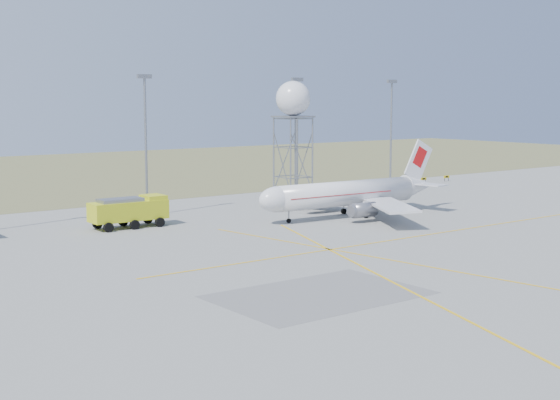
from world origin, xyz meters
TOP-DOWN VIEW (x-y plane):
  - grass_strip at (0.00, 140.00)m, footprint 400.00×120.00m
  - mast_b at (-10.00, 66.00)m, footprint 2.20×0.50m
  - mast_c at (18.00, 66.00)m, footprint 2.20×0.50m
  - mast_d at (40.00, 66.00)m, footprint 2.20×0.50m
  - taxi_sign_near at (55.60, 72.00)m, footprint 1.60×0.17m
  - taxi_sign_far at (62.60, 72.00)m, footprint 1.60×0.17m
  - airliner_main at (12.76, 47.51)m, footprint 31.97×31.04m
  - radar_tower at (13.49, 61.37)m, footprint 5.47×5.47m
  - fire_truck at (-16.74, 57.77)m, footprint 10.37×4.28m

SIDE VIEW (x-z plane):
  - grass_strip at x=0.00m, z-range 0.00..0.03m
  - taxi_sign_near at x=55.60m, z-range 0.29..1.49m
  - taxi_sign_far at x=62.60m, z-range 0.29..1.49m
  - fire_truck at x=-16.74m, z-range -0.08..4.04m
  - airliner_main at x=12.76m, z-range -2.10..8.77m
  - radar_tower at x=13.49m, z-range 1.21..21.03m
  - mast_b at x=-10.00m, z-range 1.82..22.32m
  - mast_c at x=18.00m, z-range 1.82..22.32m
  - mast_d at x=40.00m, z-range 1.82..22.32m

